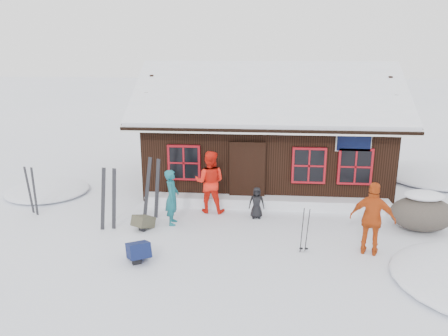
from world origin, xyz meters
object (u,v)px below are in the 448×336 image
Objects in this scene: skier_orange_right at (373,219)px; backpack_olive at (143,224)px; ski_poles at (305,231)px; backpack_blue at (139,254)px; boulder at (422,212)px; skier_crouched at (257,203)px; skier_orange_left at (210,182)px; ski_pair_left at (109,200)px; skier_teal at (172,197)px.

backpack_olive is at bearing 8.70° from skier_orange_right.
ski_poles reaches higher than backpack_blue.
backpack_blue is at bearing -161.29° from boulder.
skier_crouched is at bearing 174.27° from boulder.
skier_orange_left reaches higher than backpack_olive.
skier_orange_right is at bearing -20.02° from backpack_blue.
boulder is at bearing 176.41° from skier_orange_left.
boulder is (4.53, -0.46, 0.03)m from skier_crouched.
ski_poles is (5.23, -0.92, -0.31)m from ski_pair_left.
ski_poles reaches higher than backpack_olive.
skier_teal is at bearing 52.37° from backpack_blue.
skier_orange_right is 1.55× the size of ski_poles.
ski_poles is at bearing -153.68° from boulder.
skier_orange_right reaches higher than skier_teal.
ski_pair_left reaches higher than ski_poles.
skier_crouched is at bearing 119.86° from ski_poles.
skier_orange_left is 2.01× the size of skier_crouched.
backpack_olive is (-5.91, 0.97, -0.76)m from skier_orange_right.
backpack_blue is (-0.35, -2.27, -0.62)m from skier_teal.
skier_orange_right is 1.64m from ski_poles.
skier_teal reaches higher than skier_crouched.
skier_teal is at bearing -167.41° from skier_crouched.
skier_crouched is at bearing 168.95° from skier_orange_left.
skier_crouched is (-2.80, 2.07, -0.44)m from skier_orange_right.
skier_orange_left is at bearing -46.75° from skier_teal.
backpack_olive is at bearing 166.91° from ski_poles.
boulder is 2.64× the size of backpack_blue.
backpack_olive is (-0.73, -0.45, -0.65)m from skier_teal.
ski_poles is at bearing 19.26° from skier_orange_right.
skier_orange_right is at bearing -109.89° from skier_teal.
ski_poles is at bearing 14.62° from backpack_olive.
skier_orange_left is (0.95, 1.04, 0.15)m from skier_teal.
backpack_olive is (-3.11, -1.10, -0.32)m from skier_crouched.
skier_crouched is at bearing -79.33° from skier_teal.
skier_orange_right is at bearing -39.05° from skier_crouched.
skier_orange_right is 6.88m from ski_pair_left.
skier_orange_left is 1.05× the size of ski_pair_left.
ski_poles is 4.45m from backpack_olive.
skier_orange_left is 3.04m from ski_pair_left.
skier_orange_right reaches higher than ski_poles.
ski_pair_left is at bearing 35.95° from skier_orange_left.
boulder is at bearing -119.10° from skier_orange_right.
ski_pair_left is (-1.64, -0.54, 0.06)m from skier_teal.
skier_orange_right reaches higher than ski_pair_left.
backpack_blue is (-7.26, -2.46, -0.33)m from boulder.
skier_orange_left is at bearing -12.24° from skier_orange_right.
skier_orange_left is 3.65m from ski_poles.
skier_teal is 0.88× the size of ski_pair_left.
boulder is 0.94× the size of ski_pair_left.
skier_teal reaches higher than boulder.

